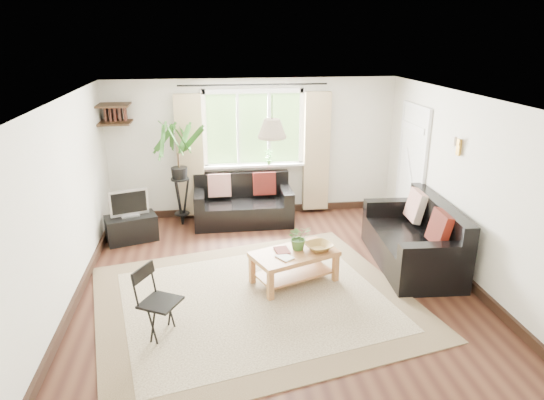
{
  "coord_description": "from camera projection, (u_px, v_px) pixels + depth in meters",
  "views": [
    {
      "loc": [
        -0.82,
        -5.52,
        3.13
      ],
      "look_at": [
        0.0,
        0.4,
        1.05
      ],
      "focal_mm": 32.0,
      "sensor_mm": 36.0,
      "label": 1
    }
  ],
  "objects": [
    {
      "name": "floor",
      "position": [
        276.0,
        286.0,
        6.3
      ],
      "size": [
        5.5,
        5.5,
        0.0
      ],
      "primitive_type": "plane",
      "color": "black",
      "rests_on": "ground"
    },
    {
      "name": "ceiling",
      "position": [
        277.0,
        100.0,
        5.51
      ],
      "size": [
        5.5,
        5.5,
        0.0
      ],
      "primitive_type": "plane",
      "rotation": [
        3.14,
        0.0,
        0.0
      ],
      "color": "white",
      "rests_on": "floor"
    },
    {
      "name": "wall_back",
      "position": [
        254.0,
        148.0,
        8.48
      ],
      "size": [
        5.0,
        0.02,
        2.4
      ],
      "primitive_type": "cube",
      "color": "silver",
      "rests_on": "floor"
    },
    {
      "name": "wall_front",
      "position": [
        335.0,
        328.0,
        3.34
      ],
      "size": [
        5.0,
        0.02,
        2.4
      ],
      "primitive_type": "cube",
      "color": "silver",
      "rests_on": "floor"
    },
    {
      "name": "wall_left",
      "position": [
        62.0,
        209.0,
        5.58
      ],
      "size": [
        0.02,
        5.5,
        2.4
      ],
      "primitive_type": "cube",
      "color": "silver",
      "rests_on": "floor"
    },
    {
      "name": "wall_right",
      "position": [
        468.0,
        190.0,
        6.23
      ],
      "size": [
        0.02,
        5.5,
        2.4
      ],
      "primitive_type": "cube",
      "color": "silver",
      "rests_on": "floor"
    },
    {
      "name": "rug",
      "position": [
        255.0,
        301.0,
        5.94
      ],
      "size": [
        4.32,
        3.91,
        0.02
      ],
      "primitive_type": "cube",
      "rotation": [
        0.0,
        0.0,
        0.22
      ],
      "color": "beige",
      "rests_on": "floor"
    },
    {
      "name": "window",
      "position": [
        254.0,
        129.0,
        8.33
      ],
      "size": [
        2.5,
        0.16,
        2.16
      ],
      "primitive_type": null,
      "color": "white",
      "rests_on": "wall_back"
    },
    {
      "name": "door",
      "position": [
        411.0,
        170.0,
        7.88
      ],
      "size": [
        0.06,
        0.96,
        2.06
      ],
      "primitive_type": "cube",
      "color": "silver",
      "rests_on": "wall_right"
    },
    {
      "name": "corner_shelf",
      "position": [
        114.0,
        114.0,
        7.73
      ],
      "size": [
        0.5,
        0.5,
        0.34
      ],
      "primitive_type": null,
      "color": "black",
      "rests_on": "wall_back"
    },
    {
      "name": "pendant_lamp",
      "position": [
        272.0,
        124.0,
        6.0
      ],
      "size": [
        0.36,
        0.36,
        0.54
      ],
      "primitive_type": null,
      "color": "beige",
      "rests_on": "ceiling"
    },
    {
      "name": "wall_sconce",
      "position": [
        457.0,
        144.0,
        6.33
      ],
      "size": [
        0.12,
        0.12,
        0.28
      ],
      "primitive_type": null,
      "color": "beige",
      "rests_on": "wall_right"
    },
    {
      "name": "sofa_back",
      "position": [
        243.0,
        201.0,
        8.27
      ],
      "size": [
        1.66,
        0.83,
        0.78
      ],
      "primitive_type": null,
      "rotation": [
        0.0,
        0.0,
        -0.01
      ],
      "color": "black",
      "rests_on": "floor"
    },
    {
      "name": "sofa_right",
      "position": [
        412.0,
        236.0,
        6.77
      ],
      "size": [
        1.91,
        1.04,
        0.87
      ],
      "primitive_type": null,
      "rotation": [
        0.0,
        0.0,
        -1.63
      ],
      "color": "black",
      "rests_on": "floor"
    },
    {
      "name": "coffee_table",
      "position": [
        294.0,
        267.0,
        6.33
      ],
      "size": [
        1.22,
        0.94,
        0.44
      ],
      "primitive_type": null,
      "rotation": [
        0.0,
        0.0,
        0.37
      ],
      "color": "brown",
      "rests_on": "floor"
    },
    {
      "name": "table_plant",
      "position": [
        299.0,
        237.0,
        6.28
      ],
      "size": [
        0.34,
        0.31,
        0.34
      ],
      "primitive_type": "imported",
      "rotation": [
        0.0,
        0.0,
        0.18
      ],
      "color": "#365D25",
      "rests_on": "coffee_table"
    },
    {
      "name": "bowl",
      "position": [
        319.0,
        247.0,
        6.3
      ],
      "size": [
        0.45,
        0.45,
        0.09
      ],
      "primitive_type": "imported",
      "rotation": [
        0.0,
        0.0,
        0.36
      ],
      "color": "olive",
      "rests_on": "coffee_table"
    },
    {
      "name": "book_a",
      "position": [
        280.0,
        259.0,
        6.04
      ],
      "size": [
        0.25,
        0.27,
        0.02
      ],
      "primitive_type": "imported",
      "rotation": [
        0.0,
        0.0,
        0.56
      ],
      "color": "white",
      "rests_on": "coffee_table"
    },
    {
      "name": "book_b",
      "position": [
        275.0,
        251.0,
        6.25
      ],
      "size": [
        0.2,
        0.26,
        0.02
      ],
      "primitive_type": "imported",
      "rotation": [
        0.0,
        0.0,
        0.11
      ],
      "color": "brown",
      "rests_on": "coffee_table"
    },
    {
      "name": "tv_stand",
      "position": [
        132.0,
        228.0,
        7.63
      ],
      "size": [
        0.86,
        0.64,
        0.41
      ],
      "primitive_type": "cube",
      "rotation": [
        0.0,
        0.0,
        0.32
      ],
      "color": "black",
      "rests_on": "floor"
    },
    {
      "name": "tv",
      "position": [
        129.0,
        202.0,
        7.48
      ],
      "size": [
        0.62,
        0.37,
        0.45
      ],
      "primitive_type": null,
      "rotation": [
        0.0,
        0.0,
        0.32
      ],
      "color": "#A5A5AA",
      "rests_on": "tv_stand"
    },
    {
      "name": "palm_stand",
      "position": [
        180.0,
        174.0,
        8.04
      ],
      "size": [
        0.88,
        0.88,
        1.78
      ],
      "primitive_type": null,
      "rotation": [
        0.0,
        0.0,
        -0.34
      ],
      "color": "black",
      "rests_on": "floor"
    },
    {
      "name": "folding_chair",
      "position": [
        161.0,
        304.0,
        5.15
      ],
      "size": [
        0.56,
        0.56,
        0.79
      ],
      "primitive_type": null,
      "rotation": [
        0.0,
        0.0,
        1.06
      ],
      "color": "black",
      "rests_on": "floor"
    },
    {
      "name": "sill_plant",
      "position": [
        269.0,
        157.0,
        8.44
      ],
      "size": [
        0.14,
        0.1,
        0.27
      ],
      "primitive_type": "imported",
      "color": "#2D6023",
      "rests_on": "window"
    }
  ]
}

